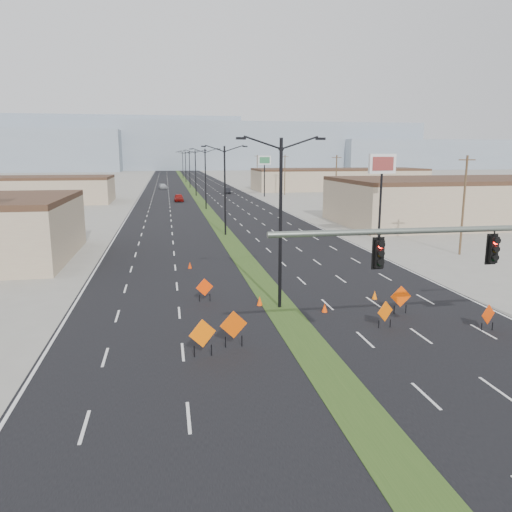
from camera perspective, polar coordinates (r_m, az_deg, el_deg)
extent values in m
plane|color=gray|center=(19.63, 10.82, -16.20)|extent=(600.00, 600.00, 0.00)
cube|color=black|center=(116.69, -6.97, 6.99)|extent=(25.00, 400.00, 0.02)
cube|color=#2A4619|center=(116.69, -6.97, 6.99)|extent=(2.00, 400.00, 0.04)
cube|color=tan|center=(104.55, -24.42, 6.77)|extent=(30.00, 14.00, 4.50)
cube|color=tan|center=(73.62, 23.40, 5.66)|extent=(36.00, 18.00, 5.50)
cube|color=tan|center=(133.93, 9.38, 8.57)|extent=(44.00, 16.00, 5.00)
cube|color=#8594A5|center=(319.60, -1.81, 12.41)|extent=(220.00, 50.00, 28.00)
cube|color=#8594A5|center=(358.48, 21.61, 10.73)|extent=(160.00, 50.00, 18.00)
cube|color=#8594A5|center=(337.05, -14.48, 12.35)|extent=(140.00, 50.00, 32.00)
cylinder|color=slate|center=(21.80, 22.43, 2.83)|extent=(16.00, 0.24, 0.24)
cube|color=black|center=(20.29, 13.86, 0.25)|extent=(0.50, 0.28, 1.30)
sphere|color=#FF0C05|center=(20.08, 14.09, 1.15)|extent=(0.22, 0.22, 0.22)
cube|color=black|center=(22.77, 25.45, 0.67)|extent=(0.50, 0.28, 1.30)
sphere|color=#FF0C05|center=(22.58, 25.76, 1.46)|extent=(0.22, 0.22, 0.22)
cylinder|color=black|center=(29.18, 2.81, 3.50)|extent=(0.20, 0.20, 10.00)
cube|color=black|center=(28.48, -1.73, 13.30)|extent=(0.55, 0.24, 0.14)
cube|color=black|center=(29.51, 7.38, 13.15)|extent=(0.55, 0.24, 0.14)
cylinder|color=black|center=(56.68, -3.57, 7.39)|extent=(0.20, 0.20, 10.00)
cube|color=black|center=(56.32, -6.01, 12.36)|extent=(0.55, 0.24, 0.14)
cube|color=black|center=(56.85, -1.28, 12.42)|extent=(0.55, 0.24, 0.14)
cylinder|color=black|center=(84.51, -5.79, 8.71)|extent=(0.20, 0.20, 10.00)
cube|color=black|center=(84.27, -7.45, 12.03)|extent=(0.55, 0.24, 0.14)
cube|color=black|center=(84.62, -4.27, 12.10)|extent=(0.55, 0.24, 0.14)
cylinder|color=black|center=(112.42, -6.91, 9.37)|extent=(0.20, 0.20, 10.00)
cube|color=black|center=(112.24, -8.17, 11.87)|extent=(0.55, 0.24, 0.14)
cube|color=black|center=(112.51, -5.78, 11.92)|extent=(0.55, 0.24, 0.14)
cylinder|color=black|center=(140.37, -7.59, 9.77)|extent=(0.20, 0.20, 10.00)
cube|color=black|center=(140.23, -8.61, 11.76)|extent=(0.55, 0.24, 0.14)
cube|color=black|center=(140.44, -6.69, 11.81)|extent=(0.55, 0.24, 0.14)
cylinder|color=black|center=(168.33, -8.05, 10.03)|extent=(0.20, 0.20, 10.00)
cube|color=black|center=(168.21, -8.90, 11.69)|extent=(0.55, 0.24, 0.14)
cube|color=black|center=(168.39, -7.30, 11.74)|extent=(0.55, 0.24, 0.14)
cylinder|color=black|center=(196.31, -8.37, 10.22)|extent=(0.20, 0.20, 10.00)
cube|color=black|center=(196.21, -9.10, 11.65)|extent=(0.55, 0.24, 0.14)
cube|color=black|center=(196.36, -7.73, 11.68)|extent=(0.55, 0.24, 0.14)
cylinder|color=#4C3823|center=(49.16, 22.62, 5.32)|extent=(0.20, 0.20, 9.00)
cube|color=#4C3823|center=(48.95, 23.00, 10.08)|extent=(1.60, 0.10, 0.10)
cylinder|color=#4C3823|center=(80.76, 9.12, 8.14)|extent=(0.20, 0.20, 9.00)
cube|color=#4C3823|center=(80.63, 9.21, 11.05)|extent=(1.60, 0.10, 0.10)
cylinder|color=#4C3823|center=(114.36, 3.31, 9.22)|extent=(0.20, 0.20, 9.00)
cube|color=#4C3823|center=(114.27, 3.33, 11.28)|extent=(1.60, 0.10, 0.10)
cylinder|color=#4C3823|center=(148.61, 0.14, 9.77)|extent=(0.20, 0.20, 9.00)
cube|color=#4C3823|center=(148.54, 0.14, 11.35)|extent=(1.60, 0.10, 0.10)
imported|color=maroon|center=(99.67, -8.82, 6.61)|extent=(1.88, 4.43, 1.49)
imported|color=black|center=(119.08, -3.27, 7.46)|extent=(1.80, 4.10, 1.31)
imported|color=#ACAFB5|center=(137.27, -10.59, 7.82)|extent=(2.44, 4.73, 1.31)
cube|color=#FF6705|center=(22.97, -6.13, -8.79)|extent=(1.27, 0.53, 1.34)
cylinder|color=black|center=(23.26, -7.07, -10.77)|extent=(0.05, 0.05, 0.56)
cylinder|color=black|center=(23.30, -5.11, -10.68)|extent=(0.05, 0.05, 0.56)
cube|color=#D94804|center=(23.94, -2.58, -7.84)|extent=(1.35, 0.28, 1.36)
cylinder|color=black|center=(24.19, -3.51, -9.79)|extent=(0.05, 0.05, 0.57)
cylinder|color=black|center=(24.28, -1.62, -9.68)|extent=(0.05, 0.05, 0.57)
cube|color=#FF3C05|center=(31.37, -5.90, -3.57)|extent=(1.10, 0.29, 1.12)
cylinder|color=black|center=(31.54, -6.47, -4.82)|extent=(0.05, 0.05, 0.47)
cylinder|color=black|center=(31.58, -5.28, -4.77)|extent=(0.05, 0.05, 0.47)
cube|color=#EE5D05|center=(27.40, 14.55, -6.14)|extent=(1.04, 0.48, 1.11)
cylinder|color=black|center=(27.49, 13.86, -7.57)|extent=(0.05, 0.05, 0.46)
cylinder|color=black|center=(27.75, 15.09, -7.45)|extent=(0.05, 0.05, 0.46)
cube|color=#F94905|center=(30.00, 16.22, -4.46)|extent=(1.25, 0.07, 1.25)
cylinder|color=black|center=(30.06, 15.51, -5.94)|extent=(0.05, 0.05, 0.52)
cylinder|color=black|center=(30.38, 16.76, -5.83)|extent=(0.05, 0.05, 0.52)
cube|color=red|center=(28.81, 25.01, -6.07)|extent=(1.01, 0.44, 1.07)
cylinder|color=black|center=(28.83, 24.38, -7.40)|extent=(0.05, 0.05, 0.45)
cylinder|color=black|center=(29.18, 25.41, -7.27)|extent=(0.05, 0.05, 0.45)
cone|color=#FA4805|center=(30.56, 0.42, -5.15)|extent=(0.43, 0.43, 0.59)
cone|color=#FB4205|center=(29.57, 7.85, -5.86)|extent=(0.43, 0.43, 0.57)
cone|color=#FF6B05|center=(32.74, 13.40, -4.36)|extent=(0.44, 0.44, 0.57)
cone|color=red|center=(40.72, -7.57, -1.04)|extent=(0.39, 0.39, 0.55)
cylinder|color=black|center=(53.59, 14.01, 5.52)|extent=(0.24, 0.24, 7.55)
cube|color=white|center=(53.34, 14.24, 10.19)|extent=(3.00, 0.66, 1.99)
cube|color=maroon|center=(53.15, 14.33, 10.18)|extent=(2.38, 0.30, 1.39)
cylinder|color=black|center=(109.82, 0.97, 8.70)|extent=(0.24, 0.24, 7.28)
cube|color=white|center=(109.69, 0.98, 10.90)|extent=(2.90, 0.66, 1.92)
cube|color=#2F7749|center=(109.50, 1.00, 10.89)|extent=(2.29, 0.30, 1.34)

